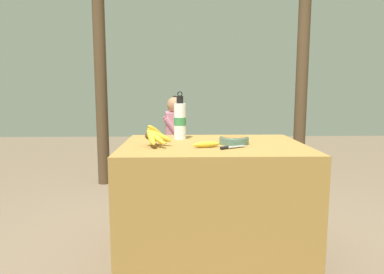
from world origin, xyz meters
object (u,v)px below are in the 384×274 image
(banana_bunch_green, at_px, (243,150))
(banana_bunch_ripe, at_px, (155,136))
(water_bottle, at_px, (180,120))
(loose_banana_front, at_px, (206,144))
(knife, at_px, (229,147))
(serving_bowl, at_px, (234,140))
(support_post_far, at_px, (302,75))
(wooden_bench, at_px, (204,162))
(seated_vendor, at_px, (171,138))
(support_post_near, at_px, (101,75))

(banana_bunch_green, bearing_deg, banana_bunch_ripe, -119.65)
(water_bottle, bearing_deg, loose_banana_front, -65.75)
(loose_banana_front, xyz_separation_m, knife, (0.14, -0.05, -0.01))
(loose_banana_front, bearing_deg, serving_bowl, 35.41)
(loose_banana_front, height_order, banana_bunch_green, loose_banana_front)
(water_bottle, bearing_deg, support_post_far, 47.57)
(serving_bowl, relative_size, wooden_bench, 0.14)
(knife, relative_size, banana_bunch_green, 0.61)
(seated_vendor, bearing_deg, loose_banana_front, 95.59)
(seated_vendor, height_order, support_post_far, support_post_far)
(water_bottle, relative_size, support_post_near, 0.14)
(knife, height_order, wooden_bench, knife)
(serving_bowl, bearing_deg, loose_banana_front, -144.59)
(water_bottle, relative_size, banana_bunch_green, 1.23)
(wooden_bench, xyz_separation_m, banana_bunch_green, (0.44, 0.00, 0.13))
(banana_bunch_ripe, distance_m, serving_bowl, 0.54)
(seated_vendor, distance_m, banana_bunch_green, 0.81)
(serving_bowl, xyz_separation_m, wooden_bench, (-0.12, 1.41, -0.45))
(water_bottle, relative_size, wooden_bench, 0.24)
(serving_bowl, bearing_deg, support_post_near, 125.90)
(serving_bowl, distance_m, support_post_near, 2.30)
(seated_vendor, distance_m, support_post_near, 1.17)
(seated_vendor, bearing_deg, support_post_near, -32.98)
(loose_banana_front, bearing_deg, banana_bunch_green, 71.77)
(serving_bowl, distance_m, seated_vendor, 1.47)
(banana_bunch_ripe, bearing_deg, knife, -13.87)
(water_bottle, height_order, support_post_near, support_post_near)
(knife, relative_size, seated_vendor, 0.16)
(serving_bowl, bearing_deg, wooden_bench, 94.94)
(loose_banana_front, distance_m, wooden_bench, 1.62)
(knife, bearing_deg, water_bottle, 94.63)
(water_bottle, relative_size, knife, 2.03)
(loose_banana_front, bearing_deg, banana_bunch_ripe, 168.64)
(banana_bunch_ripe, bearing_deg, serving_bowl, 7.76)
(support_post_far, bearing_deg, banana_bunch_green, -151.98)
(knife, relative_size, support_post_far, 0.07)
(loose_banana_front, xyz_separation_m, wooden_bench, (0.07, 1.55, -0.44))
(seated_vendor, relative_size, support_post_near, 0.41)
(banana_bunch_ripe, height_order, knife, banana_bunch_ripe)
(water_bottle, bearing_deg, serving_bowl, -33.32)
(loose_banana_front, height_order, support_post_near, support_post_near)
(serving_bowl, height_order, wooden_bench, serving_bowl)
(seated_vendor, bearing_deg, wooden_bench, -179.28)
(seated_vendor, relative_size, support_post_far, 0.41)
(water_bottle, distance_m, seated_vendor, 1.18)
(banana_bunch_ripe, bearing_deg, seated_vendor, 88.00)
(loose_banana_front, xyz_separation_m, banana_bunch_green, (0.51, 1.56, -0.31))
(knife, xyz_separation_m, support_post_far, (1.13, 2.01, 0.53))
(banana_bunch_ripe, xyz_separation_m, serving_bowl, (0.53, 0.07, -0.04))
(serving_bowl, bearing_deg, seated_vendor, 109.27)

